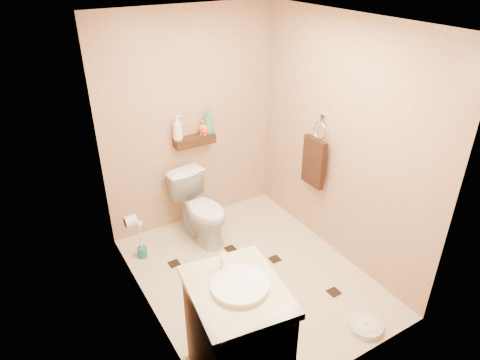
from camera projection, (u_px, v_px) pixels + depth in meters
ground at (251, 275)px, 4.25m from camera, size 2.50×2.50×0.00m
wall_back at (191, 123)px, 4.61m from camera, size 2.00×0.04×2.40m
wall_front at (358, 245)px, 2.73m from camera, size 2.00×0.04×2.40m
wall_left at (141, 199)px, 3.22m from camera, size 0.04×2.50×2.40m
wall_right at (340, 144)px, 4.12m from camera, size 0.04×2.50×2.40m
ceiling at (255, 21)px, 3.09m from camera, size 2.00×2.50×0.02m
wall_shelf at (195, 141)px, 4.63m from camera, size 0.46×0.14×0.10m
floor_accents at (256, 279)px, 4.20m from camera, size 1.24×1.31×0.01m
toilet at (201, 209)px, 4.64m from camera, size 0.51×0.78×0.74m
vanity at (237, 335)px, 3.02m from camera, size 0.70×0.81×1.04m
bathroom_scale at (366, 326)px, 3.65m from camera, size 0.35×0.35×0.06m
toilet_brush at (141, 244)px, 4.43m from camera, size 0.10×0.10×0.45m
towel_ring at (314, 160)px, 4.39m from camera, size 0.12×0.30×0.76m
toilet_paper at (131, 221)px, 4.02m from camera, size 0.12×0.11×0.12m
bottle_a at (177, 128)px, 4.46m from camera, size 0.11×0.11×0.27m
bottle_b at (204, 128)px, 4.63m from camera, size 0.10×0.10×0.16m
bottle_c at (204, 128)px, 4.63m from camera, size 0.15×0.15×0.14m
bottle_d at (208, 121)px, 4.62m from camera, size 0.15×0.15×0.28m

